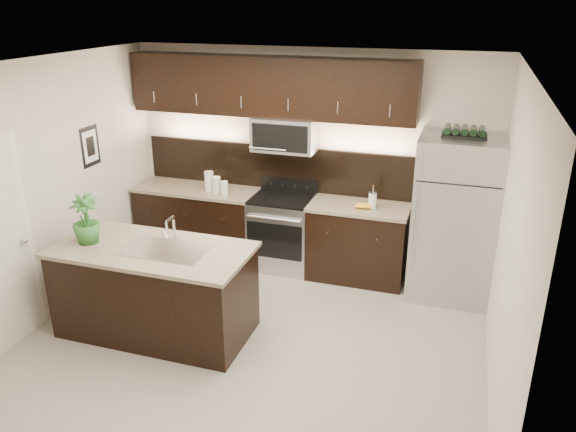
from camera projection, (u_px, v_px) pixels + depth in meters
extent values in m
plane|color=gray|center=(253.00, 340.00, 5.67)|extent=(4.50, 4.50, 0.00)
cube|color=beige|center=(309.00, 160.00, 6.95)|extent=(4.50, 0.02, 2.70)
cube|color=beige|center=(129.00, 330.00, 3.41)|extent=(4.50, 0.02, 2.70)
cube|color=beige|center=(48.00, 192.00, 5.82)|extent=(0.02, 4.00, 2.70)
cube|color=beige|center=(509.00, 247.00, 4.53)|extent=(0.02, 4.00, 2.70)
cube|color=white|center=(246.00, 66.00, 4.69)|extent=(4.50, 4.00, 0.02)
sphere|color=silver|center=(25.00, 241.00, 5.51)|extent=(0.06, 0.06, 0.06)
cube|color=black|center=(90.00, 146.00, 6.38)|extent=(0.01, 0.32, 0.46)
cube|color=white|center=(91.00, 146.00, 6.37)|extent=(0.00, 0.24, 0.36)
cube|color=black|center=(199.00, 223.00, 7.41)|extent=(1.57, 0.62, 0.90)
cube|color=black|center=(357.00, 243.00, 6.80)|extent=(1.16, 0.62, 0.90)
cube|color=#B2B2B7|center=(282.00, 234.00, 7.08)|extent=(0.76, 0.62, 0.90)
cube|color=black|center=(282.00, 199.00, 6.91)|extent=(0.76, 0.60, 0.03)
cube|color=tan|center=(197.00, 189.00, 7.24)|extent=(1.59, 0.65, 0.04)
cube|color=tan|center=(359.00, 207.00, 6.63)|extent=(1.18, 0.65, 0.04)
cube|color=black|center=(274.00, 167.00, 7.12)|extent=(3.49, 0.02, 0.56)
cube|color=#B2B2B7|center=(285.00, 134.00, 6.72)|extent=(0.76, 0.40, 0.40)
cube|color=black|center=(269.00, 87.00, 6.61)|extent=(3.49, 0.33, 0.70)
cube|color=black|center=(156.00, 292.00, 5.68)|extent=(1.90, 0.90, 0.90)
cube|color=tan|center=(151.00, 250.00, 5.51)|extent=(1.96, 0.96, 0.04)
cube|color=silver|center=(165.00, 249.00, 5.46)|extent=(0.84, 0.50, 0.01)
cylinder|color=silver|center=(174.00, 231.00, 5.60)|extent=(0.03, 0.03, 0.24)
cylinder|color=silver|center=(170.00, 219.00, 5.48)|extent=(0.02, 0.14, 0.02)
cylinder|color=silver|center=(167.00, 226.00, 5.44)|extent=(0.02, 0.02, 0.10)
cube|color=#B2B2B7|center=(455.00, 218.00, 6.26)|extent=(0.90, 0.81, 1.86)
cube|color=black|center=(464.00, 135.00, 5.92)|extent=(0.46, 0.28, 0.03)
cylinder|color=black|center=(448.00, 129.00, 5.95)|extent=(0.08, 0.26, 0.08)
cylinder|color=black|center=(456.00, 130.00, 5.92)|extent=(0.08, 0.26, 0.08)
cylinder|color=black|center=(465.00, 130.00, 5.90)|extent=(0.08, 0.26, 0.08)
cylinder|color=black|center=(474.00, 131.00, 5.87)|extent=(0.08, 0.26, 0.08)
cylinder|color=black|center=(482.00, 131.00, 5.85)|extent=(0.08, 0.26, 0.08)
imported|color=#2B6428|center=(86.00, 219.00, 5.54)|extent=(0.35, 0.35, 0.50)
cylinder|color=silver|center=(209.00, 181.00, 7.08)|extent=(0.12, 0.12, 0.25)
cylinder|color=beige|center=(217.00, 185.00, 7.01)|extent=(0.10, 0.10, 0.21)
cylinder|color=beige|center=(224.00, 188.00, 6.93)|extent=(0.09, 0.09, 0.18)
cylinder|color=silver|center=(372.00, 201.00, 6.50)|extent=(0.09, 0.09, 0.19)
cylinder|color=silver|center=(373.00, 192.00, 6.46)|extent=(0.10, 0.10, 0.02)
cylinder|color=silver|center=(373.00, 188.00, 6.44)|extent=(0.01, 0.01, 0.07)
ellipsoid|color=gold|center=(358.00, 205.00, 6.54)|extent=(0.22, 0.18, 0.06)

